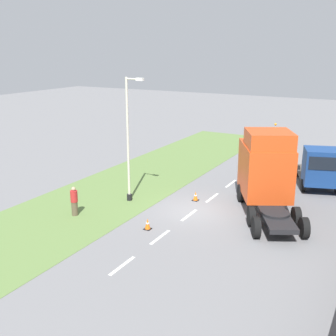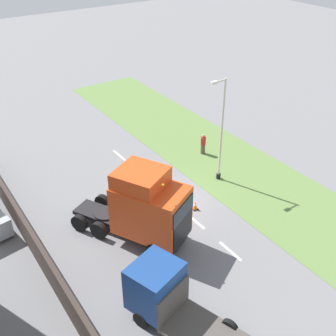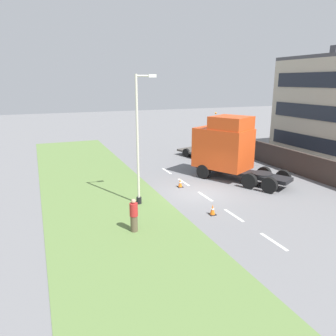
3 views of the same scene
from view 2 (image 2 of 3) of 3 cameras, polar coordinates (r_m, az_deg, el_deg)
The scene contains 10 objects.
ground_plane at distance 27.31m, azimuth 0.51°, elevation -4.44°, with size 120.00×120.00×0.00m, color slate.
grass_verge at distance 30.54m, azimuth 9.83°, elevation -0.64°, with size 7.00×44.00×0.01m.
lane_markings at distance 27.78m, azimuth -0.31°, elevation -3.73°, with size 0.16×14.60×0.00m.
boundary_wall at distance 23.94m, azimuth -17.78°, elevation -9.68°, with size 0.25×24.00×1.74m.
lorry_cab at distance 22.97m, azimuth -2.96°, elevation -5.34°, with size 5.34×7.07×4.69m.
flatbed_truck at distance 19.58m, azimuth -0.70°, elevation -16.61°, with size 3.85×6.00×2.82m.
lamp_post at distance 27.93m, azimuth 7.12°, elevation 4.42°, with size 1.27×0.30×7.31m.
pedestrian at distance 32.23m, azimuth 4.77°, elevation 3.23°, with size 0.39×0.39×1.64m.
traffic_cone_lead at distance 26.46m, azimuth 3.70°, elevation -5.11°, with size 0.36×0.36×0.58m.
traffic_cone_trailing at distance 29.97m, azimuth -1.55°, elevation -0.19°, with size 0.36×0.36×0.58m.
Camera 2 is at (12.57, 18.13, 16.10)m, focal length 45.00 mm.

